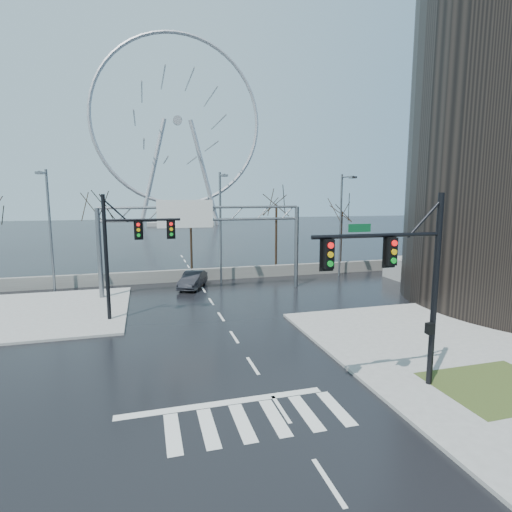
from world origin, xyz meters
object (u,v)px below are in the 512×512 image
object	(u,v)px
signal_mast_near	(407,274)
ferris_wheel	(178,128)
signal_mast_far	(125,245)
car	(193,280)
sign_gantry	(199,230)

from	to	relation	value
signal_mast_near	ferris_wheel	world-z (taller)	ferris_wheel
signal_mast_far	ferris_wheel	size ratio (longest dim) A/B	0.16
signal_mast_near	ferris_wheel	xyz separation A→B (m)	(-0.14, 99.04, 21.26)
ferris_wheel	signal_mast_near	bearing A→B (deg)	-89.92
signal_mast_far	car	world-z (taller)	signal_mast_far
ferris_wheel	car	xyz separation A→B (m)	(-5.77, -78.00, -25.42)
signal_mast_far	car	bearing A→B (deg)	57.64
signal_mast_near	sign_gantry	distance (m)	19.79
signal_mast_far	car	size ratio (longest dim) A/B	1.84
signal_mast_near	sign_gantry	world-z (taller)	signal_mast_near
sign_gantry	ferris_wheel	bearing A→B (deg)	86.16
ferris_wheel	car	size ratio (longest dim) A/B	11.70
signal_mast_near	sign_gantry	xyz separation A→B (m)	(-5.52, 19.00, 0.31)
signal_mast_near	car	distance (m)	22.25
car	signal_mast_near	bearing A→B (deg)	-50.77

